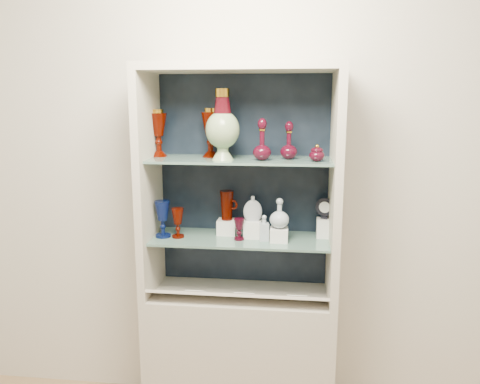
# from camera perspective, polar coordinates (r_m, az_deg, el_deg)

# --- Properties ---
(wall_back) EXTENTS (3.50, 0.02, 2.80)m
(wall_back) POSITION_cam_1_polar(r_m,az_deg,el_deg) (2.60, 0.57, 3.11)
(wall_back) COLOR beige
(wall_back) RESTS_ON ground
(cabinet_base) EXTENTS (1.00, 0.40, 0.75)m
(cabinet_base) POSITION_cam_1_polar(r_m,az_deg,el_deg) (2.73, 0.00, -19.38)
(cabinet_base) COLOR beige
(cabinet_base) RESTS_ON ground
(cabinet_back_panel) EXTENTS (0.98, 0.02, 1.15)m
(cabinet_back_panel) POSITION_cam_1_polar(r_m,az_deg,el_deg) (2.58, 0.49, 1.36)
(cabinet_back_panel) COLOR black
(cabinet_back_panel) RESTS_ON cabinet_base
(cabinet_side_left) EXTENTS (0.04, 0.40, 1.15)m
(cabinet_side_left) POSITION_cam_1_polar(r_m,az_deg,el_deg) (2.49, -11.02, 0.81)
(cabinet_side_left) COLOR beige
(cabinet_side_left) RESTS_ON cabinet_base
(cabinet_side_right) EXTENTS (0.04, 0.40, 1.15)m
(cabinet_side_right) POSITION_cam_1_polar(r_m,az_deg,el_deg) (2.39, 11.52, 0.33)
(cabinet_side_right) COLOR beige
(cabinet_side_right) RESTS_ON cabinet_base
(cabinet_top_cap) EXTENTS (1.00, 0.40, 0.04)m
(cabinet_top_cap) POSITION_cam_1_polar(r_m,az_deg,el_deg) (2.36, 0.00, 14.95)
(cabinet_top_cap) COLOR beige
(cabinet_top_cap) RESTS_ON cabinet_side_left
(shelf_lower) EXTENTS (0.92, 0.34, 0.01)m
(shelf_lower) POSITION_cam_1_polar(r_m,az_deg,el_deg) (2.48, 0.05, -5.72)
(shelf_lower) COLOR slate
(shelf_lower) RESTS_ON cabinet_side_left
(shelf_upper) EXTENTS (0.92, 0.34, 0.01)m
(shelf_upper) POSITION_cam_1_polar(r_m,az_deg,el_deg) (2.39, 0.06, 3.95)
(shelf_upper) COLOR slate
(shelf_upper) RESTS_ON cabinet_side_left
(label_ledge) EXTENTS (0.92, 0.17, 0.09)m
(label_ledge) POSITION_cam_1_polar(r_m,az_deg,el_deg) (2.45, -0.31, -12.52)
(label_ledge) COLOR beige
(label_ledge) RESTS_ON cabinet_base
(label_card_0) EXTENTS (0.10, 0.06, 0.03)m
(label_card_0) POSITION_cam_1_polar(r_m,az_deg,el_deg) (2.44, 0.56, -12.24)
(label_card_0) COLOR white
(label_card_0) RESTS_ON label_ledge
(label_card_1) EXTENTS (0.10, 0.06, 0.03)m
(label_card_1) POSITION_cam_1_polar(r_m,az_deg,el_deg) (2.43, 6.98, -12.44)
(label_card_1) COLOR white
(label_card_1) RESTS_ON label_ledge
(label_card_2) EXTENTS (0.10, 0.06, 0.03)m
(label_card_2) POSITION_cam_1_polar(r_m,az_deg,el_deg) (2.48, -5.39, -11.91)
(label_card_2) COLOR white
(label_card_2) RESTS_ON label_ledge
(pedestal_lamp_left) EXTENTS (0.11, 0.11, 0.25)m
(pedestal_lamp_left) POSITION_cam_1_polar(r_m,az_deg,el_deg) (2.51, -9.91, 7.10)
(pedestal_lamp_left) COLOR #3F0900
(pedestal_lamp_left) RESTS_ON shelf_upper
(pedestal_lamp_right) EXTENTS (0.12, 0.12, 0.25)m
(pedestal_lamp_right) POSITION_cam_1_polar(r_m,az_deg,el_deg) (2.46, -3.62, 7.23)
(pedestal_lamp_right) COLOR #3F0900
(pedestal_lamp_right) RESTS_ON shelf_upper
(enamel_urn) EXTENTS (0.18, 0.18, 0.35)m
(enamel_urn) POSITION_cam_1_polar(r_m,az_deg,el_deg) (2.33, -2.14, 8.20)
(enamel_urn) COLOR #134B28
(enamel_urn) RESTS_ON shelf_upper
(ruby_decanter_a) EXTENTS (0.12, 0.12, 0.23)m
(ruby_decanter_a) POSITION_cam_1_polar(r_m,az_deg,el_deg) (2.31, 2.71, 6.73)
(ruby_decanter_a) COLOR #3E0716
(ruby_decanter_a) RESTS_ON shelf_upper
(ruby_decanter_b) EXTENTS (0.10, 0.10, 0.20)m
(ruby_decanter_b) POSITION_cam_1_polar(r_m,az_deg,el_deg) (2.37, 5.98, 6.42)
(ruby_decanter_b) COLOR #3E0716
(ruby_decanter_b) RESTS_ON shelf_upper
(lidded_bowl) EXTENTS (0.08, 0.08, 0.09)m
(lidded_bowl) POSITION_cam_1_polar(r_m,az_deg,el_deg) (2.31, 9.35, 4.75)
(lidded_bowl) COLOR #3E0716
(lidded_bowl) RESTS_ON shelf_upper
(cobalt_goblet) EXTENTS (0.10, 0.10, 0.19)m
(cobalt_goblet) POSITION_cam_1_polar(r_m,az_deg,el_deg) (2.50, -9.41, -3.27)
(cobalt_goblet) COLOR #0A1441
(cobalt_goblet) RESTS_ON shelf_lower
(ruby_goblet_tall) EXTENTS (0.08, 0.08, 0.16)m
(ruby_goblet_tall) POSITION_cam_1_polar(r_m,az_deg,el_deg) (2.49, -7.59, -3.76)
(ruby_goblet_tall) COLOR #3F0900
(ruby_goblet_tall) RESTS_ON shelf_lower
(ruby_goblet_small) EXTENTS (0.07, 0.07, 0.11)m
(ruby_goblet_small) POSITION_cam_1_polar(r_m,az_deg,el_deg) (2.43, -0.10, -4.56)
(ruby_goblet_small) COLOR #3E0716
(ruby_goblet_small) RESTS_ON shelf_lower
(riser_ruby_pitcher) EXTENTS (0.10, 0.10, 0.08)m
(riser_ruby_pitcher) POSITION_cam_1_polar(r_m,az_deg,el_deg) (2.54, -1.60, -4.26)
(riser_ruby_pitcher) COLOR silver
(riser_ruby_pitcher) RESTS_ON shelf_lower
(ruby_pitcher) EXTENTS (0.14, 0.11, 0.16)m
(ruby_pitcher) POSITION_cam_1_polar(r_m,az_deg,el_deg) (2.51, -1.61, -1.64)
(ruby_pitcher) COLOR #3F0900
(ruby_pitcher) RESTS_ON riser_ruby_pitcher
(clear_square_bottle) EXTENTS (0.06, 0.06, 0.14)m
(clear_square_bottle) POSITION_cam_1_polar(r_m,az_deg,el_deg) (2.42, 2.95, -4.38)
(clear_square_bottle) COLOR #9CA9B5
(clear_square_bottle) RESTS_ON shelf_lower
(riser_flat_flask) EXTENTS (0.09, 0.09, 0.09)m
(riser_flat_flask) POSITION_cam_1_polar(r_m,az_deg,el_deg) (2.47, 1.55, -4.54)
(riser_flat_flask) COLOR silver
(riser_flat_flask) RESTS_ON shelf_lower
(flat_flask) EXTENTS (0.10, 0.05, 0.14)m
(flat_flask) POSITION_cam_1_polar(r_m,az_deg,el_deg) (2.44, 1.57, -1.98)
(flat_flask) COLOR #AAB1BD
(flat_flask) RESTS_ON riser_flat_flask
(riser_clear_round_decanter) EXTENTS (0.09, 0.09, 0.07)m
(riser_clear_round_decanter) POSITION_cam_1_polar(r_m,az_deg,el_deg) (2.42, 4.79, -5.21)
(riser_clear_round_decanter) COLOR silver
(riser_clear_round_decanter) RESTS_ON shelf_lower
(clear_round_decanter) EXTENTS (0.12, 0.12, 0.15)m
(clear_round_decanter) POSITION_cam_1_polar(r_m,az_deg,el_deg) (2.39, 4.83, -2.69)
(clear_round_decanter) COLOR #9CA9B5
(clear_round_decanter) RESTS_ON riser_clear_round_decanter
(riser_cameo_medallion) EXTENTS (0.08, 0.08, 0.10)m
(riser_cameo_medallion) POSITION_cam_1_polar(r_m,az_deg,el_deg) (2.52, 10.22, -4.33)
(riser_cameo_medallion) COLOR silver
(riser_cameo_medallion) RESTS_ON shelf_lower
(cameo_medallion) EXTENTS (0.10, 0.06, 0.12)m
(cameo_medallion) POSITION_cam_1_polar(r_m,az_deg,el_deg) (2.49, 10.31, -1.94)
(cameo_medallion) COLOR black
(cameo_medallion) RESTS_ON riser_cameo_medallion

